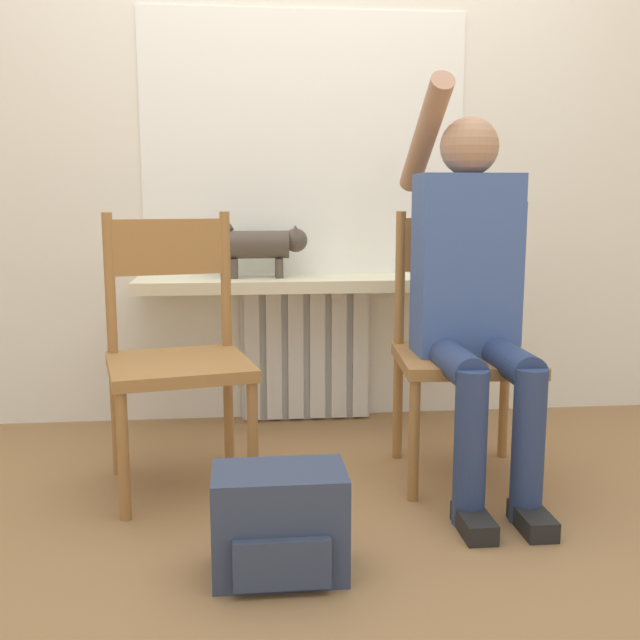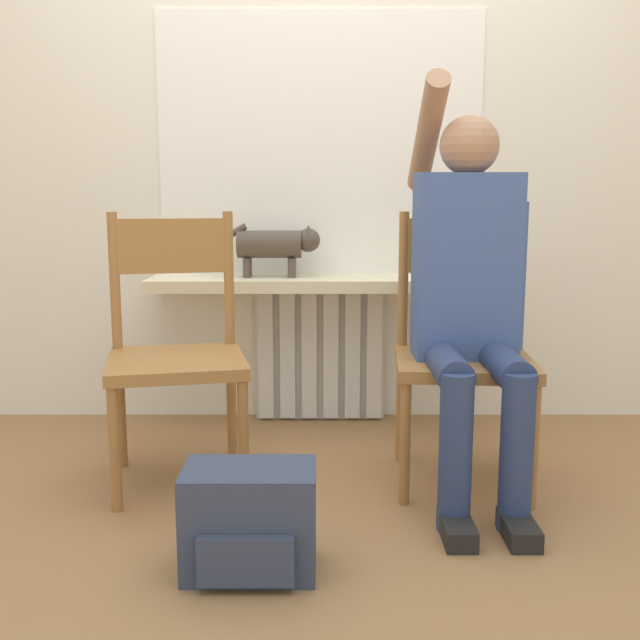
{
  "view_description": "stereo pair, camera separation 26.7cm",
  "coord_description": "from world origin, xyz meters",
  "px_view_note": "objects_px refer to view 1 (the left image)",
  "views": [
    {
      "loc": [
        -0.27,
        -2.08,
        0.99
      ],
      "look_at": [
        0.0,
        0.54,
        0.55
      ],
      "focal_mm": 42.0,
      "sensor_mm": 36.0,
      "label": 1
    },
    {
      "loc": [
        -0.0,
        -2.09,
        0.99
      ],
      "look_at": [
        0.0,
        0.54,
        0.55
      ],
      "focal_mm": 42.0,
      "sensor_mm": 36.0,
      "label": 2
    }
  ],
  "objects_px": {
    "chair_left": "(177,351)",
    "chair_right": "(462,345)",
    "cat": "(263,245)",
    "person": "(473,286)",
    "backpack": "(280,523)"
  },
  "relations": [
    {
      "from": "chair_left",
      "to": "chair_right",
      "type": "bearing_deg",
      "value": -12.08
    },
    {
      "from": "cat",
      "to": "person",
      "type": "bearing_deg",
      "value": -47.32
    },
    {
      "from": "cat",
      "to": "backpack",
      "type": "distance_m",
      "value": 1.45
    },
    {
      "from": "backpack",
      "to": "chair_right",
      "type": "bearing_deg",
      "value": 44.64
    },
    {
      "from": "chair_left",
      "to": "person",
      "type": "relative_size",
      "value": 0.67
    },
    {
      "from": "cat",
      "to": "chair_left",
      "type": "bearing_deg",
      "value": -116.68
    },
    {
      "from": "chair_left",
      "to": "backpack",
      "type": "bearing_deg",
      "value": -77.08
    },
    {
      "from": "chair_right",
      "to": "backpack",
      "type": "relative_size",
      "value": 2.67
    },
    {
      "from": "chair_right",
      "to": "person",
      "type": "xyz_separation_m",
      "value": [
        -0.0,
        -0.11,
        0.22
      ]
    },
    {
      "from": "backpack",
      "to": "person",
      "type": "bearing_deg",
      "value": 39.8
    },
    {
      "from": "chair_left",
      "to": "cat",
      "type": "relative_size",
      "value": 1.93
    },
    {
      "from": "chair_right",
      "to": "person",
      "type": "distance_m",
      "value": 0.25
    },
    {
      "from": "chair_right",
      "to": "cat",
      "type": "bearing_deg",
      "value": 141.61
    },
    {
      "from": "chair_left",
      "to": "person",
      "type": "distance_m",
      "value": 1.02
    },
    {
      "from": "chair_right",
      "to": "cat",
      "type": "height_order",
      "value": "chair_right"
    }
  ]
}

